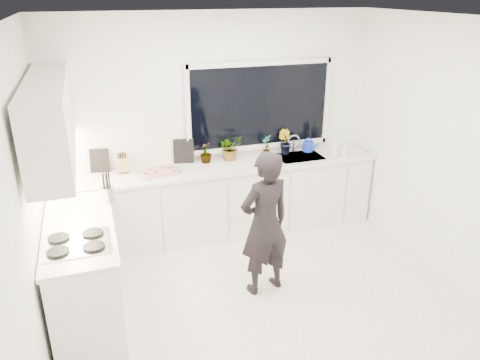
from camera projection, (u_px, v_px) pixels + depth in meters
name	position (u px, v px, depth m)	size (l,w,h in m)	color
floor	(262.00, 298.00, 4.78)	(4.00, 3.50, 0.02)	beige
wall_back	(214.00, 125.00, 5.81)	(4.00, 0.02, 2.70)	white
wall_left	(26.00, 204.00, 3.69)	(0.02, 3.50, 2.70)	white
wall_right	(445.00, 152.00, 4.85)	(0.02, 3.50, 2.70)	white
ceiling	(268.00, 17.00, 3.75)	(4.00, 3.50, 0.02)	white
window	(260.00, 106.00, 5.88)	(1.80, 0.02, 1.00)	black
base_cabinets_back	(222.00, 201.00, 5.89)	(3.92, 0.58, 0.88)	white
base_cabinets_left	(85.00, 271.00, 4.44)	(0.58, 1.60, 0.88)	white
countertop_back	(221.00, 167.00, 5.70)	(3.94, 0.62, 0.04)	silver
countertop_left	(79.00, 228.00, 4.26)	(0.62, 1.60, 0.04)	silver
upper_cabinets	(50.00, 118.00, 4.17)	(0.34, 2.10, 0.70)	white
sink	(299.00, 160.00, 6.03)	(0.58, 0.42, 0.14)	silver
faucet	(293.00, 144.00, 6.14)	(0.03, 0.03, 0.22)	silver
stovetop	(76.00, 243.00, 3.94)	(0.56, 0.48, 0.03)	black
person	(265.00, 224.00, 4.63)	(0.55, 0.36, 1.52)	black
pizza_tray	(159.00, 172.00, 5.45)	(0.45, 0.33, 0.03)	silver
pizza	(159.00, 171.00, 5.44)	(0.41, 0.29, 0.01)	red
watering_can	(308.00, 146.00, 6.18)	(0.14, 0.14, 0.13)	#1532C5
paper_towel_roll	(59.00, 170.00, 5.21)	(0.11, 0.11, 0.26)	silver
knife_block	(123.00, 163.00, 5.45)	(0.13, 0.10, 0.22)	olive
utensil_crock	(108.00, 194.00, 4.70)	(0.13, 0.13, 0.16)	#BBBBC0
picture_frame_large	(100.00, 161.00, 5.45)	(0.22, 0.02, 0.28)	black
picture_frame_small	(184.00, 151.00, 5.74)	(0.25, 0.02, 0.30)	black
herb_plants	(242.00, 147.00, 5.88)	(1.25, 0.31, 0.32)	#26662D
soap_bottles	(337.00, 146.00, 5.95)	(0.29, 0.15, 0.30)	#D8BF66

